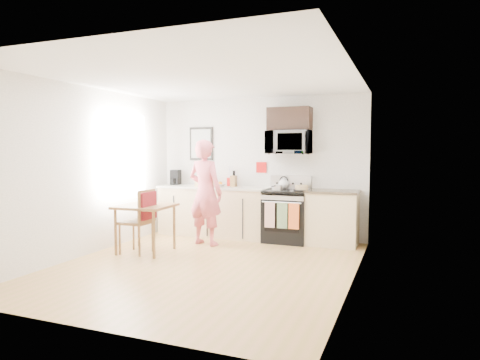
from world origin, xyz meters
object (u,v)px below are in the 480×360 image
at_px(person, 205,192).
at_px(chair, 144,213).
at_px(range, 287,217).
at_px(microwave, 289,142).
at_px(cake, 302,188).
at_px(dining_table, 146,210).

xyz_separation_m(person, chair, (-0.60, -0.95, -0.25)).
bearing_deg(person, chair, 68.84).
xyz_separation_m(range, chair, (-1.84, -1.69, 0.22)).
bearing_deg(range, chair, -137.41).
distance_m(microwave, person, 1.73).
bearing_deg(person, cake, -143.28).
bearing_deg(chair, cake, 38.42).
bearing_deg(chair, microwave, 44.25).
distance_m(dining_table, cake, 2.67).
xyz_separation_m(range, dining_table, (-1.88, -1.58, 0.23)).
bearing_deg(dining_table, chair, -69.23).
height_order(microwave, dining_table, microwave).
relative_size(microwave, person, 0.42).
bearing_deg(chair, dining_table, 110.72).
height_order(person, chair, person).
height_order(range, person, person).
distance_m(range, microwave, 1.33).
relative_size(range, microwave, 1.53).
bearing_deg(dining_table, microwave, 41.73).
bearing_deg(dining_table, range, 39.91).
bearing_deg(dining_table, cake, 35.93).
bearing_deg(range, dining_table, -140.09).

